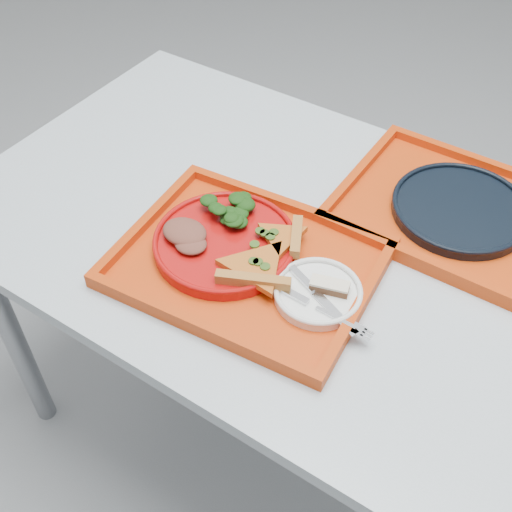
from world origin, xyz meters
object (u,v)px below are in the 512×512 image
object	(u,v)px
dinner_plate	(225,244)
dessert_bar	(330,286)
tray_main	(247,265)
navy_plate	(460,210)
tray_far	(458,215)

from	to	relation	value
dinner_plate	dessert_bar	xyz separation A→B (m)	(0.21, 0.00, 0.01)
tray_main	navy_plate	size ratio (longest dim) A/B	1.73
dinner_plate	dessert_bar	size ratio (longest dim) A/B	3.69
navy_plate	tray_far	bearing A→B (deg)	0.00
dinner_plate	navy_plate	distance (m)	0.46
dinner_plate	dessert_bar	distance (m)	0.21
tray_main	navy_plate	bearing A→B (deg)	46.25
tray_main	tray_far	world-z (taller)	same
tray_main	dinner_plate	size ratio (longest dim) A/B	1.73
navy_plate	dessert_bar	bearing A→B (deg)	-108.88
tray_far	dinner_plate	bearing A→B (deg)	-134.76
tray_main	dessert_bar	bearing A→B (deg)	-0.10
navy_plate	dinner_plate	bearing A→B (deg)	-134.86
tray_main	navy_plate	world-z (taller)	navy_plate
tray_main	dinner_plate	distance (m)	0.06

